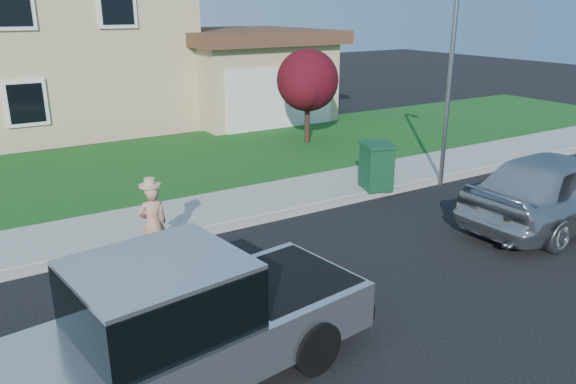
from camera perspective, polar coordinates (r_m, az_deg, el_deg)
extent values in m
plane|color=black|center=(9.74, 0.05, -9.67)|extent=(80.00, 80.00, 0.00)
cube|color=gray|center=(12.46, -3.11, -2.91)|extent=(40.00, 0.20, 0.12)
cube|color=gray|center=(13.37, -5.39, -1.38)|extent=(40.00, 2.00, 0.15)
cube|color=#144817|center=(17.34, -12.10, 2.85)|extent=(40.00, 7.00, 0.10)
cube|color=tan|center=(24.75, -21.92, 13.95)|extent=(8.00, 9.00, 6.40)
cube|color=tan|center=(24.17, -4.51, 11.29)|extent=(5.50, 6.00, 3.20)
cube|color=white|center=(21.61, -0.72, 9.55)|extent=(4.60, 0.12, 2.30)
cube|color=#4C2D1E|center=(24.02, -4.62, 15.55)|extent=(6.20, 6.80, 0.50)
cube|color=white|center=(19.88, -26.28, 16.68)|extent=(1.30, 0.10, 1.50)
cube|color=white|center=(20.51, -17.01, 17.72)|extent=(1.30, 0.10, 1.50)
cube|color=black|center=(20.11, -25.07, 8.18)|extent=(1.30, 0.10, 1.50)
cylinder|color=black|center=(7.68, -26.33, -17.09)|extent=(0.76, 0.37, 0.73)
cylinder|color=black|center=(7.59, 2.62, -15.40)|extent=(0.76, 0.37, 0.73)
cylinder|color=black|center=(8.72, -4.94, -10.58)|extent=(0.76, 0.37, 0.73)
cube|color=#B9BBC1|center=(7.29, -11.53, -14.86)|extent=(5.43, 2.51, 0.66)
cube|color=black|center=(6.88, -12.92, -10.34)|extent=(2.14, 1.95, 0.78)
cube|color=#B9BBC1|center=(6.70, -13.17, -7.31)|extent=(2.14, 1.95, 0.07)
cube|color=black|center=(7.95, -0.44, -8.85)|extent=(1.84, 1.76, 0.06)
cube|color=black|center=(8.70, 4.25, -9.95)|extent=(0.34, 1.74, 0.23)
cube|color=black|center=(7.52, -21.42, -9.39)|extent=(0.14, 0.21, 0.17)
imported|color=tan|center=(10.74, -13.56, -3.13)|extent=(0.55, 0.38, 1.47)
cylinder|color=tan|center=(10.49, -13.87, 0.70)|extent=(0.39, 0.39, 0.04)
cylinder|color=tan|center=(10.48, -13.89, 1.01)|extent=(0.20, 0.20, 0.14)
imported|color=#AEB0B6|center=(13.43, 25.87, 0.34)|extent=(5.01, 2.17, 1.68)
cylinder|color=black|center=(19.30, 1.96, 7.17)|extent=(0.18, 0.18, 1.44)
sphere|color=#490F18|center=(19.08, 2.00, 11.29)|extent=(2.07, 2.07, 2.07)
sphere|color=#490F18|center=(19.58, 2.66, 10.67)|extent=(1.53, 1.53, 1.53)
sphere|color=#490F18|center=(18.68, 1.53, 10.58)|extent=(1.44, 1.44, 1.44)
cube|color=#103D23|center=(14.35, 8.97, 2.46)|extent=(0.85, 0.92, 1.09)
cube|color=#103D23|center=(14.20, 9.09, 4.73)|extent=(0.93, 1.00, 0.09)
cylinder|color=slate|center=(15.10, 15.98, 9.61)|extent=(0.12, 0.12, 4.90)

